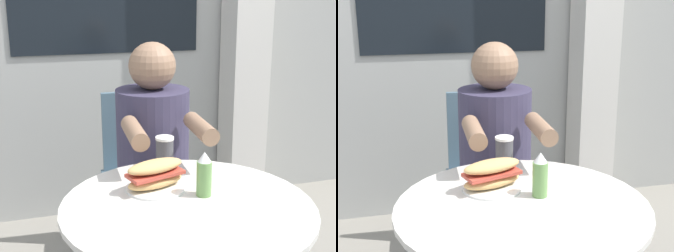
% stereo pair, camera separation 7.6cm
% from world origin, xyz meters
% --- Properties ---
extents(lattice_pillar, '(0.24, 0.24, 2.40)m').
position_xyz_m(lattice_pillar, '(0.85, 1.35, 1.20)').
color(lattice_pillar, beige).
rests_on(lattice_pillar, ground_plane).
extents(diner_chair, '(0.40, 0.40, 0.87)m').
position_xyz_m(diner_chair, '(0.06, 0.93, 0.52)').
color(diner_chair, slate).
rests_on(diner_chair, ground_plane).
extents(seated_diner, '(0.35, 0.59, 1.16)m').
position_xyz_m(seated_diner, '(0.05, 0.59, 0.51)').
color(seated_diner, '#38334C').
rests_on(seated_diner, ground_plane).
extents(sandwich_on_plate, '(0.23, 0.21, 0.11)m').
position_xyz_m(sandwich_on_plate, '(-0.07, 0.14, 0.76)').
color(sandwich_on_plate, white).
rests_on(sandwich_on_plate, cafe_table).
extents(drink_cup, '(0.07, 0.07, 0.12)m').
position_xyz_m(drink_cup, '(0.03, 0.35, 0.77)').
color(drink_cup, '#424247').
rests_on(drink_cup, cafe_table).
extents(condiment_bottle, '(0.05, 0.05, 0.15)m').
position_xyz_m(condiment_bottle, '(0.07, 0.04, 0.78)').
color(condiment_bottle, '#66934C').
rests_on(condiment_bottle, cafe_table).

